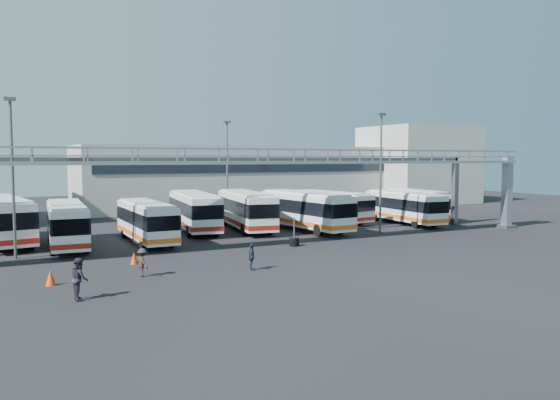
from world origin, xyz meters
name	(u,v)px	position (x,y,z in m)	size (l,w,h in m)	color
ground	(296,259)	(0.00, 0.00, 0.00)	(140.00, 140.00, 0.00)	black
gantry	(258,171)	(0.00, 5.87, 5.51)	(51.40, 5.15, 7.10)	gray
warehouse	(239,176)	(12.00, 38.00, 4.00)	(42.00, 14.00, 8.00)	#9E9E99
building_right	(418,165)	(38.00, 32.00, 5.50)	(14.00, 12.00, 11.00)	#B2B2AD
light_pole_left	(12,169)	(-16.00, 8.00, 5.73)	(0.70, 0.35, 10.21)	#4C4F54
light_pole_mid	(381,166)	(12.00, 7.00, 5.73)	(0.70, 0.35, 10.21)	#4C4F54
light_pole_back	(227,165)	(4.00, 22.00, 5.73)	(0.70, 0.35, 10.21)	#4C4F54
bus_1	(3,219)	(-16.66, 15.08, 1.94)	(4.39, 11.81, 3.51)	silver
bus_2	(67,223)	(-12.57, 11.46, 1.77)	(2.99, 10.67, 3.21)	silver
bus_3	(146,220)	(-6.94, 11.10, 1.72)	(2.41, 10.26, 3.11)	silver
bus_4	(194,210)	(-1.65, 15.65, 1.89)	(3.94, 11.46, 3.41)	silver
bus_5	(246,209)	(2.73, 14.34, 1.90)	(4.24, 11.54, 3.43)	silver
bus_6	(305,209)	(7.27, 11.64, 1.91)	(3.58, 11.52, 3.44)	silver
bus_7	(331,205)	(12.79, 16.09, 1.71)	(3.83, 10.44, 3.10)	silver
bus_8	(404,206)	(18.43, 11.62, 1.75)	(3.17, 10.54, 3.16)	silver
bus_9	(417,203)	(22.48, 14.33, 1.70)	(3.77, 10.36, 3.08)	silver
pedestrian_b	(80,279)	(-13.64, -4.42, 0.96)	(0.93, 0.73, 1.92)	#25202D
pedestrian_c	(143,262)	(-9.99, -0.90, 0.78)	(1.00, 0.58, 1.55)	#302120
pedestrian_d	(252,257)	(-4.03, -2.01, 0.77)	(0.90, 0.38, 1.54)	#1B2231
cone_left	(51,278)	(-14.61, -0.86, 0.40)	(0.50, 0.50, 0.80)	red
cone_right	(134,258)	(-9.65, 2.85, 0.37)	(0.47, 0.47, 0.74)	red
tire_stack	(294,241)	(2.29, 4.50, 0.36)	(0.74, 0.74, 2.11)	black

